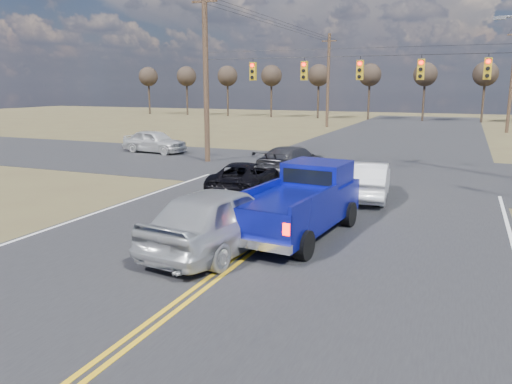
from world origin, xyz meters
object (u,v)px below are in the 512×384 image
at_px(pickup_truck, 301,203).
at_px(silver_suv, 221,218).
at_px(black_suv, 245,177).
at_px(dgrey_car_queue, 292,161).
at_px(cross_car_west, 155,141).
at_px(white_car_queue, 368,180).

relative_size(pickup_truck, silver_suv, 1.08).
bearing_deg(pickup_truck, black_suv, 134.99).
relative_size(black_suv, dgrey_car_queue, 0.91).
bearing_deg(black_suv, cross_car_west, -47.54).
bearing_deg(silver_suv, cross_car_west, -43.63).
height_order(black_suv, dgrey_car_queue, dgrey_car_queue).
bearing_deg(pickup_truck, cross_car_west, 142.01).
bearing_deg(silver_suv, pickup_truck, -118.57).
bearing_deg(white_car_queue, black_suv, 2.87).
relative_size(pickup_truck, dgrey_car_queue, 1.12).
xyz_separation_m(pickup_truck, silver_suv, (-1.62, -2.22, -0.11)).
height_order(dgrey_car_queue, cross_car_west, cross_car_west).
relative_size(white_car_queue, cross_car_west, 1.00).
bearing_deg(dgrey_car_queue, black_suv, 89.11).
relative_size(pickup_truck, cross_car_west, 1.27).
distance_m(pickup_truck, black_suv, 6.66).
bearing_deg(silver_suv, black_suv, -63.25).
bearing_deg(pickup_truck, white_car_queue, 86.89).
relative_size(dgrey_car_queue, cross_car_west, 1.14).
xyz_separation_m(black_suv, cross_car_west, (-10.91, 9.37, 0.12)).
height_order(silver_suv, cross_car_west, silver_suv).
distance_m(black_suv, dgrey_car_queue, 4.67).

